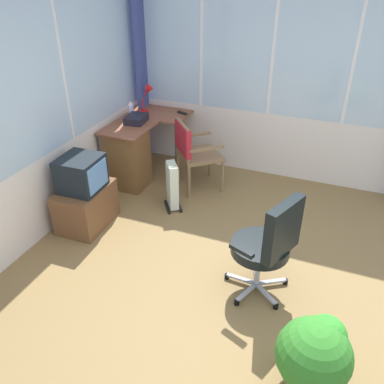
% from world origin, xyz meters
% --- Properties ---
extents(ground, '(5.70, 5.53, 0.06)m').
position_xyz_m(ground, '(0.00, 0.00, -0.03)').
color(ground, olive).
extents(north_window_panel, '(4.70, 0.07, 2.76)m').
position_xyz_m(north_window_panel, '(-0.00, 2.29, 1.37)').
color(north_window_panel, silver).
rests_on(north_window_panel, ground).
extents(east_window_panel, '(0.07, 4.53, 2.76)m').
position_xyz_m(east_window_panel, '(2.38, 0.00, 1.38)').
color(east_window_panel, silver).
rests_on(east_window_panel, ground).
extents(curtain_corner, '(0.29, 0.10, 2.66)m').
position_xyz_m(curtain_corner, '(2.25, 2.16, 1.33)').
color(curtain_corner, '#404B8A').
rests_on(curtain_corner, ground).
extents(desk, '(1.20, 0.79, 0.76)m').
position_xyz_m(desk, '(1.42, 1.97, 0.41)').
color(desk, brown).
rests_on(desk, ground).
extents(desk_lamp, '(0.22, 0.19, 0.36)m').
position_xyz_m(desk_lamp, '(2.10, 2.00, 1.00)').
color(desk_lamp, red).
rests_on(desk_lamp, desk).
extents(tv_remote, '(0.10, 0.16, 0.02)m').
position_xyz_m(tv_remote, '(2.15, 1.54, 0.77)').
color(tv_remote, black).
rests_on(tv_remote, desk).
extents(spray_bottle, '(0.06, 0.06, 0.22)m').
position_xyz_m(spray_bottle, '(1.79, 2.11, 0.87)').
color(spray_bottle, silver).
rests_on(spray_bottle, desk).
extents(paper_tray, '(0.32, 0.26, 0.09)m').
position_xyz_m(paper_tray, '(1.64, 1.95, 0.81)').
color(paper_tray, black).
rests_on(paper_tray, desk).
extents(wooden_armchair, '(0.68, 0.68, 0.88)m').
position_xyz_m(wooden_armchair, '(1.60, 1.20, 0.56)').
color(wooden_armchair, olive).
rests_on(wooden_armchair, ground).
extents(office_chair, '(0.63, 0.60, 0.98)m').
position_xyz_m(office_chair, '(0.12, -0.10, 0.56)').
color(office_chair, '#B7B7BF').
rests_on(office_chair, ground).
extents(tv_on_stand, '(0.65, 0.46, 0.82)m').
position_xyz_m(tv_on_stand, '(0.43, 1.95, 0.36)').
color(tv_on_stand, brown).
rests_on(tv_on_stand, ground).
extents(space_heater, '(0.32, 0.30, 0.58)m').
position_xyz_m(space_heater, '(1.10, 1.23, 0.29)').
color(space_heater, silver).
rests_on(space_heater, ground).
extents(potted_plant, '(0.51, 0.51, 0.59)m').
position_xyz_m(potted_plant, '(-0.65, -0.59, 0.33)').
color(potted_plant, beige).
rests_on(potted_plant, ground).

